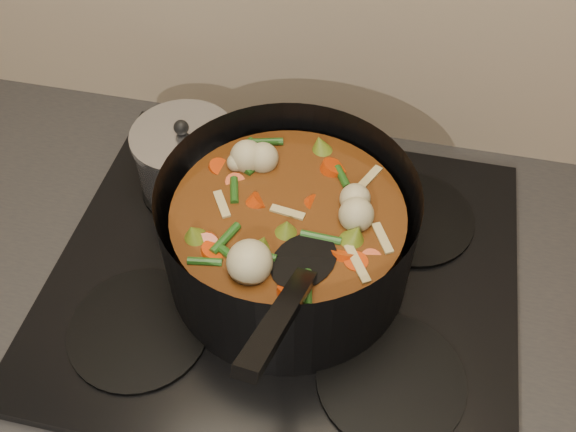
# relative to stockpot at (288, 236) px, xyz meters

# --- Properties ---
(counter) EXTENTS (2.64, 0.64, 0.91)m
(counter) POSITION_rel_stockpot_xyz_m (-0.00, -0.00, -0.55)
(counter) COLOR brown
(counter) RESTS_ON ground
(stovetop) EXTENTS (0.62, 0.54, 0.03)m
(stovetop) POSITION_rel_stockpot_xyz_m (-0.00, -0.00, -0.08)
(stovetop) COLOR black
(stovetop) RESTS_ON counter
(stockpot) EXTENTS (0.40, 0.47, 0.24)m
(stockpot) POSITION_rel_stockpot_xyz_m (0.00, 0.00, 0.00)
(stockpot) COLOR black
(stockpot) RESTS_ON stovetop
(saucepan) EXTENTS (0.15, 0.15, 0.12)m
(saucepan) POSITION_rel_stockpot_xyz_m (-0.18, 0.13, -0.02)
(saucepan) COLOR silver
(saucepan) RESTS_ON stovetop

